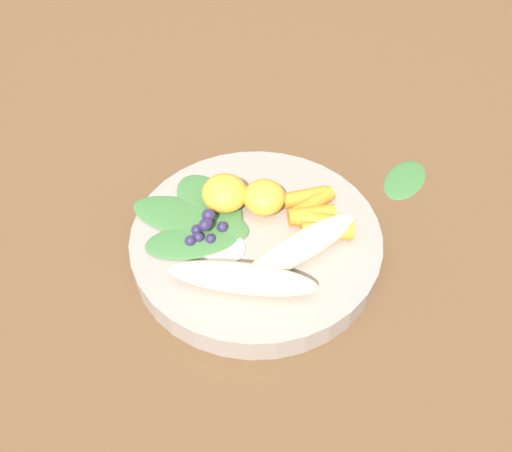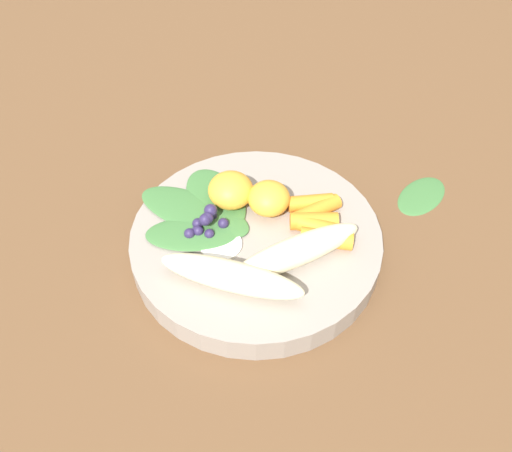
{
  "view_description": "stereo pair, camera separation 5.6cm",
  "coord_description": "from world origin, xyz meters",
  "px_view_note": "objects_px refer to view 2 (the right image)",
  "views": [
    {
      "loc": [
        0.37,
        0.09,
        0.45
      ],
      "look_at": [
        0.0,
        0.0,
        0.04
      ],
      "focal_mm": 36.51,
      "sensor_mm": 36.0,
      "label": 1
    },
    {
      "loc": [
        0.35,
        0.15,
        0.45
      ],
      "look_at": [
        0.0,
        0.0,
        0.04
      ],
      "focal_mm": 36.51,
      "sensor_mm": 36.0,
      "label": 2
    }
  ],
  "objects_px": {
    "orange_segment_near": "(231,190)",
    "kale_leaf_stray": "(422,195)",
    "banana_peeled_right": "(231,276)",
    "banana_peeled_left": "(297,251)",
    "bowl": "(256,241)"
  },
  "relations": [
    {
      "from": "banana_peeled_right",
      "to": "kale_leaf_stray",
      "type": "xyz_separation_m",
      "value": [
        -0.24,
        0.15,
        -0.04
      ]
    },
    {
      "from": "bowl",
      "to": "banana_peeled_left",
      "type": "xyz_separation_m",
      "value": [
        0.02,
        0.05,
        0.03
      ]
    },
    {
      "from": "banana_peeled_right",
      "to": "orange_segment_near",
      "type": "bearing_deg",
      "value": 108.9
    },
    {
      "from": "bowl",
      "to": "orange_segment_near",
      "type": "height_order",
      "value": "orange_segment_near"
    },
    {
      "from": "banana_peeled_right",
      "to": "kale_leaf_stray",
      "type": "height_order",
      "value": "banana_peeled_right"
    },
    {
      "from": "banana_peeled_left",
      "to": "kale_leaf_stray",
      "type": "relative_size",
      "value": 1.79
    },
    {
      "from": "bowl",
      "to": "kale_leaf_stray",
      "type": "distance_m",
      "value": 0.22
    },
    {
      "from": "banana_peeled_left",
      "to": "orange_segment_near",
      "type": "height_order",
      "value": "orange_segment_near"
    },
    {
      "from": "orange_segment_near",
      "to": "kale_leaf_stray",
      "type": "height_order",
      "value": "orange_segment_near"
    },
    {
      "from": "orange_segment_near",
      "to": "bowl",
      "type": "bearing_deg",
      "value": 54.25
    },
    {
      "from": "orange_segment_near",
      "to": "kale_leaf_stray",
      "type": "distance_m",
      "value": 0.24
    },
    {
      "from": "banana_peeled_right",
      "to": "orange_segment_near",
      "type": "height_order",
      "value": "orange_segment_near"
    },
    {
      "from": "banana_peeled_right",
      "to": "banana_peeled_left",
      "type": "bearing_deg",
      "value": 42.31
    },
    {
      "from": "banana_peeled_right",
      "to": "kale_leaf_stray",
      "type": "distance_m",
      "value": 0.28
    },
    {
      "from": "bowl",
      "to": "banana_peeled_right",
      "type": "bearing_deg",
      "value": 3.83
    }
  ]
}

